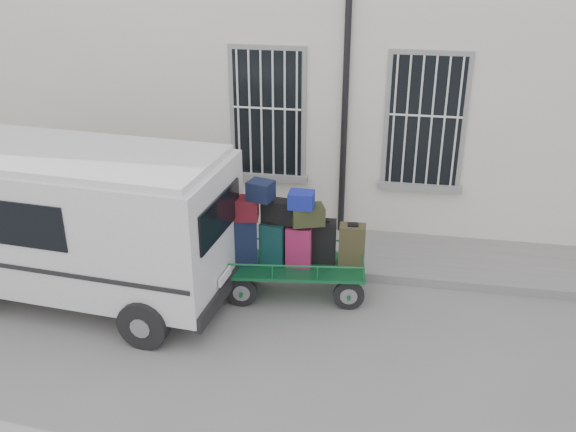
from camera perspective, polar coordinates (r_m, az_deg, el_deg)
The scene contains 5 objects.
ground at distance 9.52m, azimuth -3.04°, elevation -9.06°, with size 80.00×80.00×0.00m, color slate.
building at distance 13.54m, azimuth 2.17°, elevation 14.82°, with size 24.00×5.15×6.00m.
sidewalk at distance 11.34m, azimuth -0.51°, elevation -2.73°, with size 24.00×1.70×0.15m, color slate.
luggage_cart at distance 9.63m, azimuth 0.12°, elevation -2.27°, with size 2.48×1.19×1.90m.
van at distance 9.94m, azimuth -18.45°, elevation -0.01°, with size 4.83×2.46×2.35m.
Camera 1 is at (1.92, -7.71, 5.24)m, focal length 40.00 mm.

